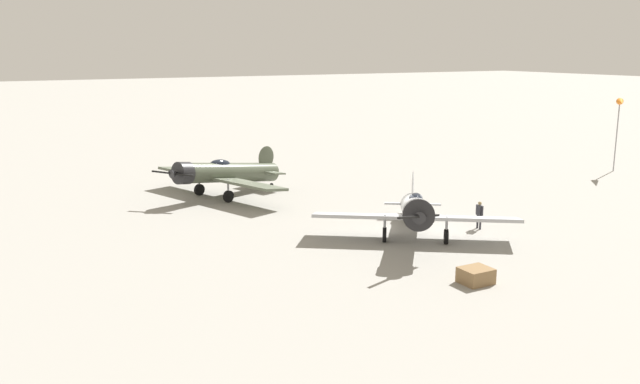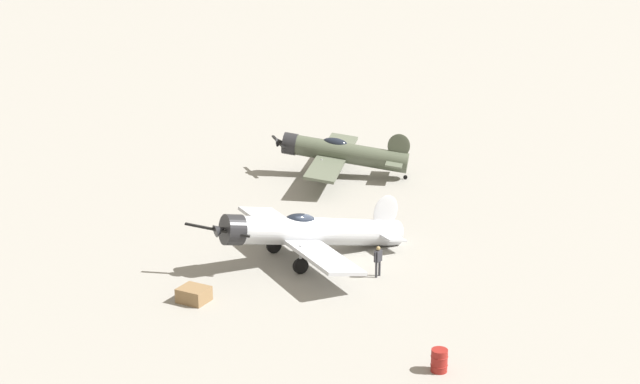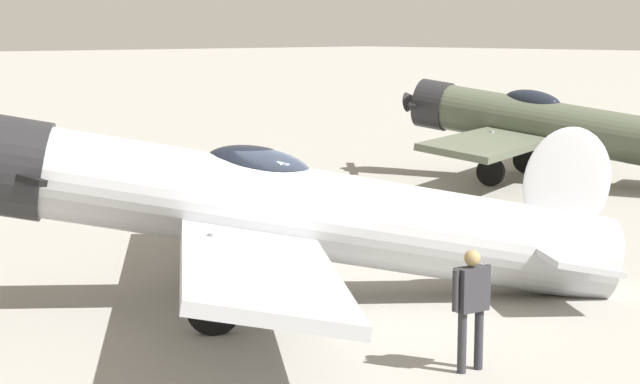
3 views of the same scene
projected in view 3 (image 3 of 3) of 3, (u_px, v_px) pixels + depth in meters
name	position (u px, v px, depth m)	size (l,w,h in m)	color
ground_plane	(320.00, 302.00, 16.93)	(400.00, 400.00, 0.00)	gray
airplane_foreground	(287.00, 212.00, 16.64)	(10.16, 9.73, 3.25)	#B7BABF
airplane_mid_apron	(543.00, 125.00, 30.25)	(9.74, 11.71, 3.19)	#4C5442
ground_crew_mechanic	(471.00, 298.00, 13.34)	(0.28, 0.61, 1.59)	#2D2D33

